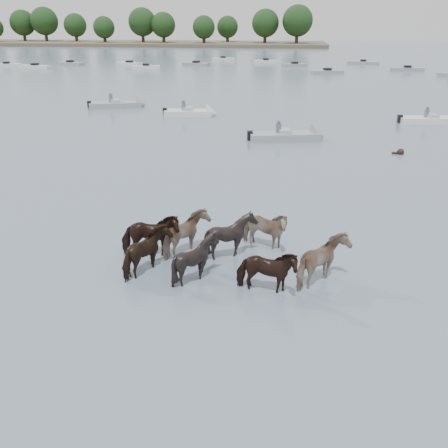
# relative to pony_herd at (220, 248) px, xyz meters

# --- Properties ---
(ground) EXTENTS (400.00, 400.00, 0.00)m
(ground) POSITION_rel_pony_herd_xyz_m (1.70, -1.59, -0.68)
(ground) COLOR #4C5E6E
(ground) RESTS_ON ground
(shoreline) EXTENTS (160.00, 30.00, 1.00)m
(shoreline) POSITION_rel_pony_herd_xyz_m (-68.30, 148.41, -0.18)
(shoreline) COLOR #4C4233
(shoreline) RESTS_ON ground
(pony_herd) EXTENTS (7.70, 4.29, 1.70)m
(pony_herd) POSITION_rel_pony_herd_xyz_m (0.00, 0.00, 0.00)
(pony_herd) COLOR black
(pony_herd) RESTS_ON ground
(swimming_pony) EXTENTS (0.72, 0.44, 0.44)m
(swimming_pony) POSITION_rel_pony_herd_xyz_m (8.72, 15.85, -0.57)
(swimming_pony) COLOR black
(swimming_pony) RESTS_ON ground
(motorboat_a) EXTENTS (4.68, 2.05, 1.92)m
(motorboat_a) POSITION_rel_pony_herd_xyz_m (-5.88, 26.68, -0.45)
(motorboat_a) COLOR silver
(motorboat_a) RESTS_ON ground
(motorboat_b) EXTENTS (5.41, 2.74, 1.92)m
(motorboat_b) POSITION_rel_pony_herd_xyz_m (2.42, 18.89, -0.45)
(motorboat_b) COLOR gray
(motorboat_b) RESTS_ON ground
(motorboat_c) EXTENTS (5.60, 2.25, 1.92)m
(motorboat_c) POSITION_rel_pony_herd_xyz_m (13.76, 26.11, -0.45)
(motorboat_c) COLOR silver
(motorboat_c) RESTS_ON ground
(motorboat_f) EXTENTS (5.40, 3.22, 1.92)m
(motorboat_f) POSITION_rel_pony_herd_xyz_m (-13.45, 30.14, -0.45)
(motorboat_f) COLOR gray
(motorboat_f) RESTS_ON ground
(distant_flotilla) EXTENTS (104.31, 27.63, 0.93)m
(distant_flotilla) POSITION_rel_pony_herd_xyz_m (1.83, 74.93, -0.42)
(distant_flotilla) COLOR silver
(distant_flotilla) RESTS_ON ground
(treeline) EXTENTS (147.63, 18.63, 11.89)m
(treeline) POSITION_rel_pony_herd_xyz_m (-62.88, 147.82, 5.65)
(treeline) COLOR #382619
(treeline) RESTS_ON ground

